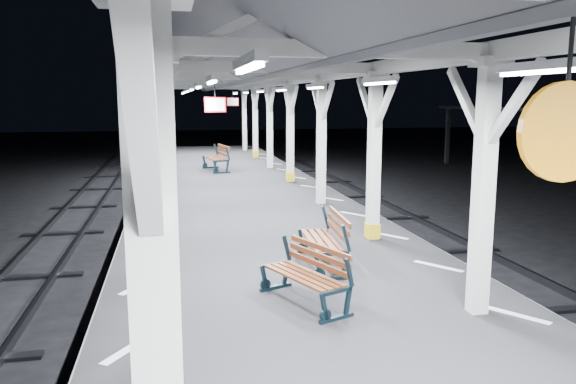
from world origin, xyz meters
name	(u,v)px	position (x,y,z in m)	size (l,w,h in m)	color
ground	(297,334)	(0.00, 0.00, 0.00)	(120.00, 120.00, 0.00)	black
platform	(297,305)	(0.00, 0.00, 0.50)	(6.00, 50.00, 1.00)	black
hazard_stripes_left	(140,286)	(-2.45, 0.00, 1.00)	(1.00, 48.00, 0.01)	silver
hazard_stripes_right	(438,266)	(2.45, 0.00, 1.00)	(1.00, 48.00, 0.01)	silver
track_right	(566,307)	(5.00, 0.00, 0.08)	(2.20, 60.00, 0.16)	#2D2D33
canopy	(298,48)	(0.00, -0.01, 4.56)	(5.40, 49.00, 4.65)	silver
bench_near	(309,273)	(-0.10, -1.19, 1.43)	(1.07, 1.59, 0.81)	black
bench_mid	(328,238)	(0.63, 0.45, 1.48)	(0.73, 1.68, 0.89)	black
bench_far	(218,157)	(-0.13, 13.53, 1.53)	(0.98, 1.93, 1.00)	black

